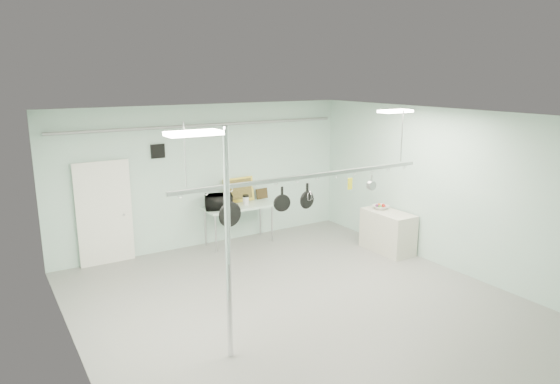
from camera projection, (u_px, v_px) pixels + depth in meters
floor at (306, 309)px, 8.34m from camera, size 8.00×8.00×0.00m
ceiling at (309, 117)px, 7.60m from camera, size 7.00×8.00×0.02m
back_wall at (207, 176)px, 11.27m from camera, size 7.00×0.02×3.20m
right_wall at (454, 191)px, 9.76m from camera, size 0.02×8.00×3.20m
door at (104, 214)px, 10.17m from camera, size 1.10×0.10×2.20m
wall_vent at (158, 151)px, 10.54m from camera, size 0.30×0.04×0.30m
conduit_pipe at (206, 125)px, 10.93m from camera, size 6.60×0.07×0.07m
chrome_pole at (228, 247)px, 6.60m from camera, size 0.08×0.08×3.20m
prep_table at (239, 209)px, 11.43m from camera, size 1.60×0.70×0.91m
side_cabinet at (388, 232)px, 11.01m from camera, size 0.60×1.20×0.90m
pot_rack at (308, 175)px, 8.17m from camera, size 4.80×0.06×1.00m
light_panel_left at (194, 133)px, 5.82m from camera, size 0.65×0.30×0.05m
light_panel_right at (395, 111)px, 9.34m from camera, size 0.65×0.30×0.05m
microwave at (219, 202)px, 11.08m from camera, size 0.70×0.58×0.33m
coffee_canister at (246, 201)px, 11.47m from camera, size 0.18×0.18×0.19m
painting_large at (239, 190)px, 11.68m from camera, size 0.79×0.18×0.58m
painting_small at (262, 194)px, 12.03m from camera, size 0.30×0.10×0.25m
fruit_bowl at (381, 207)px, 11.14m from camera, size 0.40×0.40×0.09m
skillet_left at (230, 210)px, 7.54m from camera, size 0.39×0.10×0.51m
skillet_mid at (282, 199)px, 8.00m from camera, size 0.29×0.13×0.39m
skillet_right at (307, 196)px, 8.25m from camera, size 0.31×0.11×0.43m
whisk at (309, 192)px, 8.26m from camera, size 0.20×0.20×0.31m
grater at (350, 184)px, 8.70m from camera, size 0.09×0.03×0.23m
saucepan at (371, 182)px, 8.96m from camera, size 0.17×0.10×0.29m
fruit_cluster at (381, 205)px, 11.13m from camera, size 0.24×0.24×0.09m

